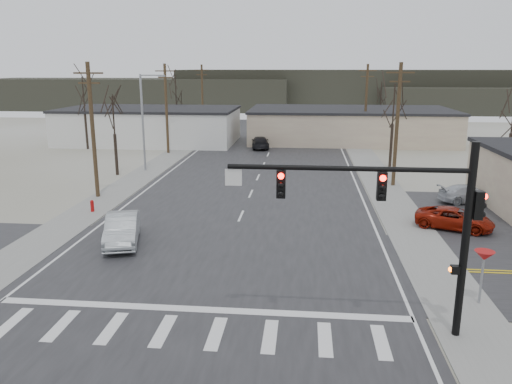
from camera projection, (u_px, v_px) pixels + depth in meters
ground at (221, 262)px, 25.30m from camera, size 140.00×140.00×0.00m
main_road at (252, 191)px, 39.78m from camera, size 18.00×110.00×0.05m
cross_road at (221, 262)px, 25.30m from camera, size 90.00×10.00×0.04m
sidewalk_left at (143, 175)px, 45.61m from camera, size 3.00×90.00×0.06m
sidewalk_right at (379, 180)px, 43.59m from camera, size 3.00×90.00×0.06m
traffic_signal_mast at (412, 213)px, 17.43m from camera, size 8.95×0.43×7.20m
fire_hydrant at (92, 206)px, 33.89m from camera, size 0.24×0.24×0.87m
yield_sign at (484, 258)px, 20.33m from camera, size 0.80×0.80×2.35m
building_left_far at (150, 125)px, 64.89m from camera, size 22.30×12.30×4.50m
building_right_far at (350, 125)px, 66.30m from camera, size 26.30×14.30×4.30m
upole_left_b at (93, 128)px, 36.71m from camera, size 2.20×0.30×10.00m
upole_left_c at (166, 107)px, 56.02m from camera, size 2.20×0.30×10.00m
upole_left_d at (202, 97)px, 75.32m from camera, size 2.20×0.30×10.00m
upole_right_a at (397, 123)px, 40.31m from camera, size 2.20×0.30×10.00m
upole_right_b at (366, 104)px, 61.54m from camera, size 2.20×0.30×10.00m
streetlight_main at (145, 117)px, 46.33m from camera, size 2.40×0.25×9.00m
tree_left_near at (114, 118)px, 44.58m from camera, size 3.30×3.30×7.35m
tree_right_mid at (394, 107)px, 47.76m from camera, size 3.74×3.74×8.33m
tree_left_far at (176, 92)px, 69.51m from camera, size 3.96×3.96×8.82m
tree_right_far at (381, 96)px, 72.71m from camera, size 3.52×3.52×7.84m
tree_left_mid at (84, 96)px, 58.69m from camera, size 3.96×3.96×8.82m
hill_left at (138, 94)px, 116.59m from camera, size 70.00×18.00×7.00m
hill_center at (353, 90)px, 115.44m from camera, size 80.00×18.00×9.00m
sedan_crossing at (122, 229)px, 27.79m from camera, size 2.96×5.17×1.61m
car_far_a at (260, 142)px, 60.32m from camera, size 2.69×5.20×1.44m
car_far_b at (270, 121)px, 84.61m from camera, size 1.73×3.99×1.34m
car_parked_red at (455, 219)px, 30.31m from camera, size 5.01×3.68×1.26m
car_parked_silver at (469, 194)px, 36.16m from camera, size 4.63×2.49×1.27m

